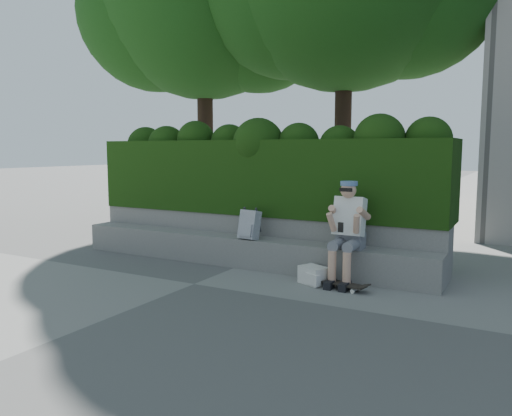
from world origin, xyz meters
The scene contains 8 objects.
ground centered at (0.00, 0.00, 0.00)m, with size 80.00×80.00×0.00m, color slate.
bench_ledge centered at (0.00, 1.25, 0.23)m, with size 6.00×0.45×0.45m, color gray.
planter_wall centered at (0.00, 1.73, 0.38)m, with size 6.00×0.50×0.75m, color gray.
hedge centered at (0.00, 1.95, 1.35)m, with size 6.00×1.00×1.20m, color black.
person centered at (1.77, 1.07, 0.75)m, with size 0.40×0.76×1.38m.
skateboard centered at (1.76, 0.73, 0.07)m, with size 0.80×0.34×0.08m.
backpack_plaid centered at (0.20, 1.15, 0.67)m, with size 0.30×0.16×0.44m, color #BBBCC1.
backpack_ground centered at (1.40, 0.79, 0.12)m, with size 0.36×0.26×0.24m, color silver.
Camera 1 is at (3.89, -5.32, 1.80)m, focal length 35.00 mm.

